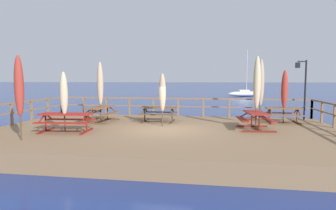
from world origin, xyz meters
TOP-DOWN VIEW (x-y plane):
  - ground_plane at (0.00, 0.00)m, footprint 600.00×600.00m
  - wooden_deck at (0.00, 0.00)m, footprint 15.21×9.44m
  - railing_waterside_far at (0.00, 4.57)m, footprint 15.01×0.10m
  - railing_side_left at (-7.45, 0.00)m, footprint 0.10×9.24m
  - picnic_table_front_left at (-4.00, -1.25)m, footprint 2.22×1.56m
  - picnic_table_back_left at (-3.69, 1.69)m, footprint 1.56×2.11m
  - picnic_table_mid_centre at (3.87, 0.53)m, footprint 1.55×1.88m
  - picnic_table_mid_left at (-0.72, 2.10)m, footprint 1.83×1.43m
  - picnic_table_mid_right at (5.53, 2.73)m, footprint 1.69×1.41m
  - patio_umbrella_short_back at (-4.02, -1.31)m, footprint 0.32×0.32m
  - patio_umbrella_tall_front at (-3.65, 1.64)m, footprint 0.32×0.32m
  - patio_umbrella_short_mid at (3.91, 0.60)m, footprint 0.32×0.32m
  - patio_umbrella_tall_mid_left at (-0.27, 0.75)m, footprint 0.32×0.32m
  - patio_umbrella_tall_mid_right at (5.56, 2.79)m, footprint 0.32×0.32m
  - patio_umbrella_tall_back_right at (4.30, 2.06)m, footprint 0.32×0.32m
  - patio_umbrella_tall_back_left at (-4.74, -3.06)m, footprint 0.32×0.32m
  - lamp_post_hooked at (6.73, 3.93)m, footprint 0.64×0.39m
  - sailboat_distant at (7.28, 37.38)m, footprint 6.20×3.78m

SIDE VIEW (x-z plane):
  - ground_plane at x=0.00m, z-range 0.00..0.00m
  - wooden_deck at x=0.00m, z-range 0.00..0.65m
  - sailboat_distant at x=7.28m, z-range -3.35..4.37m
  - picnic_table_mid_right at x=5.53m, z-range 0.82..1.59m
  - picnic_table_mid_centre at x=3.87m, z-range 0.82..1.60m
  - picnic_table_mid_left at x=-0.72m, z-range 0.82..1.60m
  - picnic_table_back_left at x=-3.69m, z-range 0.83..1.60m
  - picnic_table_front_left at x=-4.00m, z-range 0.83..1.61m
  - railing_side_left at x=-7.45m, z-range 0.84..1.93m
  - railing_waterside_far at x=0.00m, z-range 0.84..1.93m
  - patio_umbrella_tall_mid_left at x=-0.27m, z-range 0.98..3.45m
  - patio_umbrella_short_back at x=-4.02m, z-range 0.99..3.49m
  - patio_umbrella_tall_mid_right at x=5.56m, z-range 1.01..3.66m
  - patio_umbrella_tall_back_left at x=-4.74m, z-range 1.07..4.09m
  - patio_umbrella_tall_front at x=-3.65m, z-range 1.07..4.13m
  - patio_umbrella_tall_back_right at x=4.30m, z-range 1.08..4.22m
  - patio_umbrella_short_mid at x=3.91m, z-range 1.09..4.27m
  - lamp_post_hooked at x=6.73m, z-range 1.17..4.37m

